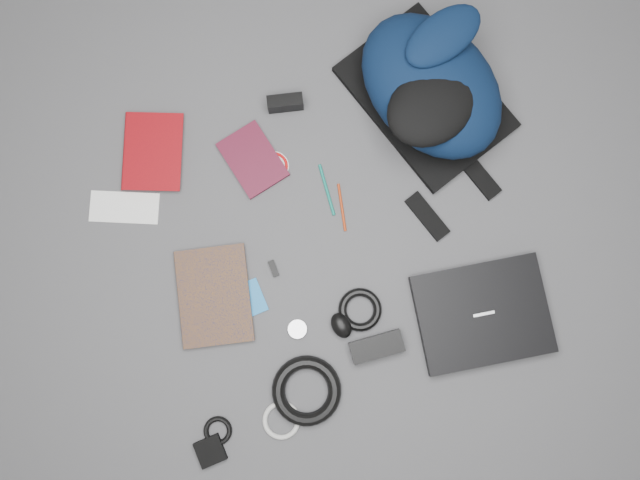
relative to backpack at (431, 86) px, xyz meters
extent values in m
plane|color=#4F4F51|center=(-0.40, -0.33, -0.11)|extent=(4.00, 4.00, 0.00)
cube|color=black|center=(-0.02, -0.64, -0.09)|extent=(0.38, 0.30, 0.04)
imported|color=maroon|center=(-0.88, 0.06, -0.09)|extent=(0.22, 0.27, 0.02)
imported|color=#99570A|center=(-0.83, -0.39, -0.10)|extent=(0.23, 0.30, 0.02)
cube|color=white|center=(-0.92, -0.09, -0.10)|extent=(0.21, 0.14, 0.00)
cube|color=#410C1B|center=(-0.53, -0.05, -0.10)|extent=(0.19, 0.22, 0.01)
cube|color=black|center=(-0.40, 0.08, -0.08)|extent=(0.11, 0.05, 0.06)
cylinder|color=silver|center=(-0.48, -0.08, -0.10)|extent=(0.09, 0.09, 0.00)
cylinder|color=#0C715F|center=(-0.35, -0.19, -0.10)|extent=(0.01, 0.15, 0.01)
cylinder|color=#AB310D|center=(-0.32, -0.25, -0.10)|extent=(0.02, 0.14, 0.01)
cube|color=#1973BE|center=(-0.63, -0.44, -0.10)|extent=(0.08, 0.11, 0.00)
cube|color=black|center=(-0.55, -0.37, -0.10)|extent=(0.02, 0.05, 0.01)
ellipsoid|color=black|center=(-0.40, -0.57, -0.09)|extent=(0.07, 0.09, 0.04)
cylinder|color=silver|center=(-0.67, -0.43, -0.10)|extent=(0.06, 0.06, 0.01)
cylinder|color=silver|center=(-0.53, -0.55, -0.10)|extent=(0.06, 0.06, 0.01)
torus|color=black|center=(-0.34, -0.54, -0.09)|extent=(0.15, 0.15, 0.02)
cube|color=black|center=(-0.32, -0.65, -0.09)|extent=(0.15, 0.06, 0.04)
torus|color=black|center=(-0.54, -0.72, -0.09)|extent=(0.25, 0.25, 0.04)
cube|color=black|center=(-0.84, -0.81, -0.10)|extent=(0.08, 0.08, 0.02)
torus|color=black|center=(-0.81, -0.77, -0.10)|extent=(0.10, 0.10, 0.01)
torus|color=silver|center=(-0.63, -0.78, -0.10)|extent=(0.13, 0.13, 0.01)
camera|label=1|loc=(-0.45, -0.51, 1.66)|focal=35.00mm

